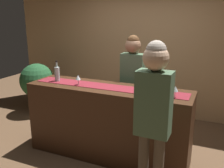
# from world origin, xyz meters

# --- Properties ---
(ground_plane) EXTENTS (10.00, 10.00, 0.00)m
(ground_plane) POSITION_xyz_m (0.00, 0.00, 0.00)
(ground_plane) COLOR brown
(back_wall) EXTENTS (6.00, 0.12, 2.90)m
(back_wall) POSITION_xyz_m (0.00, 1.90, 1.45)
(back_wall) COLOR tan
(back_wall) RESTS_ON ground
(bar_counter) EXTENTS (2.27, 0.60, 1.03)m
(bar_counter) POSITION_xyz_m (0.00, 0.00, 0.52)
(bar_counter) COLOR #3D2314
(bar_counter) RESTS_ON ground
(counter_runner_cloth) EXTENTS (2.15, 0.28, 0.01)m
(counter_runner_cloth) POSITION_xyz_m (0.00, 0.00, 1.03)
(counter_runner_cloth) COLOR maroon
(counter_runner_cloth) RESTS_ON bar_counter
(wine_bottle_clear) EXTENTS (0.07, 0.07, 0.30)m
(wine_bottle_clear) POSITION_xyz_m (-0.81, -0.01, 1.14)
(wine_bottle_clear) COLOR #B2C6C1
(wine_bottle_clear) RESTS_ON bar_counter
(wine_bottle_amber) EXTENTS (0.07, 0.07, 0.30)m
(wine_bottle_amber) POSITION_xyz_m (0.71, -0.03, 1.14)
(wine_bottle_amber) COLOR brown
(wine_bottle_amber) RESTS_ON bar_counter
(wine_glass_near_customer) EXTENTS (0.07, 0.07, 0.14)m
(wine_glass_near_customer) POSITION_xyz_m (0.48, -0.03, 1.14)
(wine_glass_near_customer) COLOR silver
(wine_glass_near_customer) RESTS_ON bar_counter
(wine_glass_mid_counter) EXTENTS (0.07, 0.07, 0.14)m
(wine_glass_mid_counter) POSITION_xyz_m (-0.41, -0.08, 1.14)
(wine_glass_mid_counter) COLOR silver
(wine_glass_mid_counter) RESTS_ON bar_counter
(wine_glass_far_end) EXTENTS (0.07, 0.07, 0.14)m
(wine_glass_far_end) POSITION_xyz_m (0.91, -0.09, 1.14)
(wine_glass_far_end) COLOR silver
(wine_glass_far_end) RESTS_ON bar_counter
(bartender) EXTENTS (0.35, 0.24, 1.69)m
(bartender) POSITION_xyz_m (0.15, 0.58, 1.04)
(bartender) COLOR #26262B
(bartender) RESTS_ON ground
(customer_sipping) EXTENTS (0.34, 0.25, 1.75)m
(customer_sipping) POSITION_xyz_m (0.81, -0.70, 1.09)
(customer_sipping) COLOR brown
(customer_sipping) RESTS_ON ground
(potted_plant_tall) EXTENTS (0.70, 0.70, 1.02)m
(potted_plant_tall) POSITION_xyz_m (-2.04, 0.98, 0.59)
(potted_plant_tall) COLOR #9E9389
(potted_plant_tall) RESTS_ON ground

